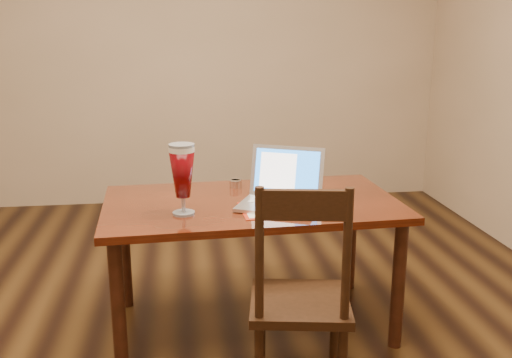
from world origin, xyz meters
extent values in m
plane|color=black|center=(0.00, 0.00, 0.00)|extent=(5.00, 5.00, 0.00)
cube|color=tan|center=(0.00, 2.50, 1.35)|extent=(4.50, 0.01, 2.70)
cube|color=#551B0B|center=(0.33, 0.22, 0.65)|extent=(1.46, 0.87, 0.04)
cylinder|color=#38180E|center=(-0.29, -0.14, 0.32)|extent=(0.06, 0.06, 0.63)
cylinder|color=#38180E|center=(0.99, -0.08, 0.32)|extent=(0.06, 0.06, 0.63)
cylinder|color=#38180E|center=(-0.32, 0.52, 0.32)|extent=(0.06, 0.06, 0.63)
cylinder|color=#38180E|center=(0.96, 0.58, 0.32)|extent=(0.06, 0.06, 0.63)
cube|color=#A6250F|center=(0.45, 0.07, 0.67)|extent=(0.39, 0.28, 0.00)
cube|color=beige|center=(0.45, 0.07, 0.67)|extent=(0.35, 0.25, 0.00)
cube|color=silver|center=(0.44, 0.08, 0.68)|extent=(0.43, 0.38, 0.02)
cube|color=#B5B5BA|center=(0.46, 0.12, 0.69)|extent=(0.32, 0.23, 0.00)
cube|color=#BBBABF|center=(0.41, 0.01, 0.69)|extent=(0.11, 0.10, 0.00)
cube|color=silver|center=(0.51, 0.22, 0.81)|extent=(0.36, 0.22, 0.24)
cube|color=blue|center=(0.50, 0.21, 0.81)|extent=(0.31, 0.19, 0.20)
cube|color=white|center=(0.46, 0.23, 0.81)|extent=(0.18, 0.12, 0.17)
cylinder|color=silver|center=(0.00, 0.05, 0.67)|extent=(0.10, 0.10, 0.01)
cylinder|color=silver|center=(0.00, 0.05, 0.71)|extent=(0.02, 0.02, 0.07)
cylinder|color=beige|center=(0.00, 0.05, 0.97)|extent=(0.11, 0.11, 0.02)
cylinder|color=silver|center=(0.00, 0.05, 0.98)|extent=(0.11, 0.11, 0.01)
cylinder|color=silver|center=(0.28, 0.47, 0.69)|extent=(0.06, 0.06, 0.04)
cylinder|color=silver|center=(0.29, 0.50, 0.69)|extent=(0.06, 0.06, 0.04)
cube|color=black|center=(0.46, -0.37, 0.40)|extent=(0.45, 0.44, 0.04)
cylinder|color=black|center=(0.32, -0.19, 0.19)|extent=(0.04, 0.04, 0.39)
cylinder|color=black|center=(0.64, -0.24, 0.19)|extent=(0.04, 0.04, 0.39)
cylinder|color=black|center=(0.27, -0.49, 0.68)|extent=(0.03, 0.03, 0.51)
cylinder|color=black|center=(0.59, -0.54, 0.68)|extent=(0.03, 0.03, 0.51)
cube|color=black|center=(0.43, -0.51, 0.87)|extent=(0.32, 0.08, 0.11)
camera|label=1|loc=(0.00, -2.42, 1.47)|focal=40.00mm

